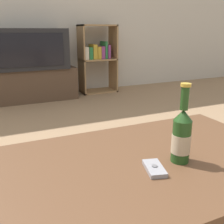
# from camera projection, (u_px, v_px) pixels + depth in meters

# --- Properties ---
(coffee_table) EXTENTS (1.18, 0.63, 0.44)m
(coffee_table) POSITION_uv_depth(u_px,v_px,m) (127.00, 182.00, 0.88)
(coffee_table) COLOR brown
(coffee_table) RESTS_ON ground_plane
(tv_stand) EXTENTS (1.08, 0.43, 0.40)m
(tv_stand) POSITION_uv_depth(u_px,v_px,m) (32.00, 84.00, 3.33)
(tv_stand) COLOR #4C3828
(tv_stand) RESTS_ON ground_plane
(television) EXTENTS (0.89, 0.51, 0.48)m
(television) POSITION_uv_depth(u_px,v_px,m) (29.00, 49.00, 3.20)
(television) COLOR black
(television) RESTS_ON tv_stand
(bookshelf) EXTENTS (0.50, 0.30, 0.93)m
(bookshelf) POSITION_uv_depth(u_px,v_px,m) (97.00, 57.00, 3.66)
(bookshelf) COLOR #99754C
(bookshelf) RESTS_ON ground_plane
(beer_bottle) EXTENTS (0.06, 0.06, 0.26)m
(beer_bottle) POSITION_uv_depth(u_px,v_px,m) (182.00, 136.00, 0.85)
(beer_bottle) COLOR #1E4219
(beer_bottle) RESTS_ON coffee_table
(cell_phone) EXTENTS (0.08, 0.11, 0.02)m
(cell_phone) POSITION_uv_depth(u_px,v_px,m) (154.00, 168.00, 0.81)
(cell_phone) COLOR gray
(cell_phone) RESTS_ON coffee_table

